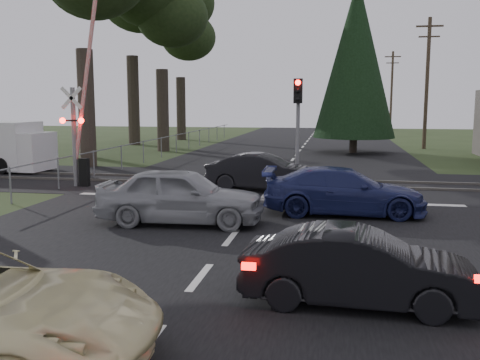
% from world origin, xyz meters
% --- Properties ---
extents(ground, '(120.00, 120.00, 0.00)m').
position_xyz_m(ground, '(0.00, 0.00, 0.00)').
color(ground, '#2B3B1B').
rests_on(ground, ground).
extents(road, '(14.00, 100.00, 0.01)m').
position_xyz_m(road, '(0.00, 10.00, 0.01)').
color(road, black).
rests_on(road, ground).
extents(rail_corridor, '(120.00, 8.00, 0.01)m').
position_xyz_m(rail_corridor, '(0.00, 12.00, 0.01)').
color(rail_corridor, black).
rests_on(rail_corridor, ground).
extents(stop_line, '(13.00, 0.35, 0.00)m').
position_xyz_m(stop_line, '(0.00, 8.20, 0.01)').
color(stop_line, silver).
rests_on(stop_line, ground).
extents(rail_near, '(120.00, 0.12, 0.10)m').
position_xyz_m(rail_near, '(0.00, 11.20, 0.05)').
color(rail_near, '#59544C').
rests_on(rail_near, ground).
extents(rail_far, '(120.00, 0.12, 0.10)m').
position_xyz_m(rail_far, '(0.00, 12.80, 0.05)').
color(rail_far, '#59544C').
rests_on(rail_far, ground).
extents(crossing_signal, '(1.62, 0.38, 6.96)m').
position_xyz_m(crossing_signal, '(-7.27, 9.79, 2.06)').
color(crossing_signal, slate).
rests_on(crossing_signal, ground).
extents(traffic_signal_center, '(0.32, 0.48, 4.10)m').
position_xyz_m(traffic_signal_center, '(1.00, 10.68, 2.81)').
color(traffic_signal_center, slate).
rests_on(traffic_signal_center, ground).
extents(utility_pole_mid, '(1.80, 0.26, 9.00)m').
position_xyz_m(utility_pole_mid, '(8.50, 30.00, 4.73)').
color(utility_pole_mid, '#4C3D2D').
rests_on(utility_pole_mid, ground).
extents(utility_pole_far, '(1.80, 0.26, 9.00)m').
position_xyz_m(utility_pole_far, '(8.50, 55.00, 4.73)').
color(utility_pole_far, '#4C3D2D').
rests_on(utility_pole_far, ground).
extents(euc_tree_c, '(6.00, 6.00, 13.20)m').
position_xyz_m(euc_tree_c, '(-9.00, 25.00, 9.51)').
color(euc_tree_c, '#473D33').
rests_on(euc_tree_c, ground).
extents(euc_tree_e, '(6.00, 6.00, 13.20)m').
position_xyz_m(euc_tree_e, '(-11.00, 36.00, 9.51)').
color(euc_tree_e, '#473D33').
rests_on(euc_tree_e, ground).
extents(conifer_tree, '(5.20, 5.20, 11.00)m').
position_xyz_m(conifer_tree, '(3.50, 26.00, 5.99)').
color(conifer_tree, '#473D33').
rests_on(conifer_tree, ground).
extents(fence_left, '(0.10, 36.00, 1.20)m').
position_xyz_m(fence_left, '(-7.80, 22.50, 0.00)').
color(fence_left, slate).
rests_on(fence_left, ground).
extents(dark_hatchback, '(3.78, 1.47, 1.23)m').
position_xyz_m(dark_hatchback, '(2.85, -0.86, 0.61)').
color(dark_hatchback, black).
rests_on(dark_hatchback, ground).
extents(silver_car, '(4.52, 1.98, 1.51)m').
position_xyz_m(silver_car, '(-1.63, 4.28, 0.76)').
color(silver_car, gray).
rests_on(silver_car, ground).
extents(blue_sedan, '(4.73, 2.06, 1.35)m').
position_xyz_m(blue_sedan, '(2.68, 6.30, 0.68)').
color(blue_sedan, navy).
rests_on(blue_sedan, ground).
extents(dark_car_far, '(4.24, 1.83, 1.36)m').
position_xyz_m(dark_car_far, '(-0.20, 10.06, 0.68)').
color(dark_car_far, black).
rests_on(dark_car_far, ground).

